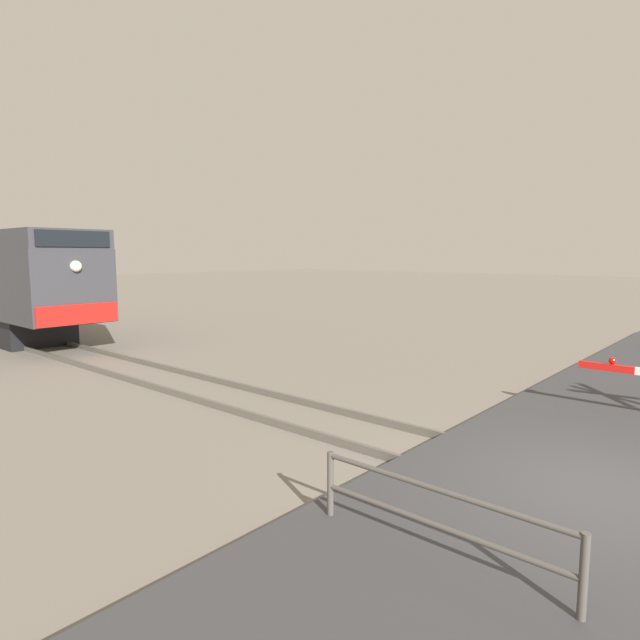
% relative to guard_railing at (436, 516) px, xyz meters
% --- Properties ---
extents(ground_plane, '(160.00, 160.00, 0.00)m').
position_rel_guard_railing_xyz_m(ground_plane, '(2.93, -0.96, -0.63)').
color(ground_plane, slate).
extents(rail_track_left, '(0.08, 80.00, 0.15)m').
position_rel_guard_railing_xyz_m(rail_track_left, '(2.21, -0.96, -0.55)').
color(rail_track_left, '#59544C').
rests_on(rail_track_left, ground_plane).
extents(rail_track_right, '(0.08, 80.00, 0.15)m').
position_rel_guard_railing_xyz_m(rail_track_right, '(3.64, -0.96, -0.55)').
color(rail_track_right, '#59544C').
rests_on(rail_track_right, ground_plane).
extents(road_surface, '(36.00, 5.54, 0.16)m').
position_rel_guard_railing_xyz_m(road_surface, '(2.93, -0.96, -0.55)').
color(road_surface, '#38383A').
rests_on(road_surface, ground_plane).
extents(guard_railing, '(0.08, 2.93, 0.95)m').
position_rel_guard_railing_xyz_m(guard_railing, '(0.00, 0.00, 0.00)').
color(guard_railing, '#4C4742').
rests_on(guard_railing, ground_plane).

